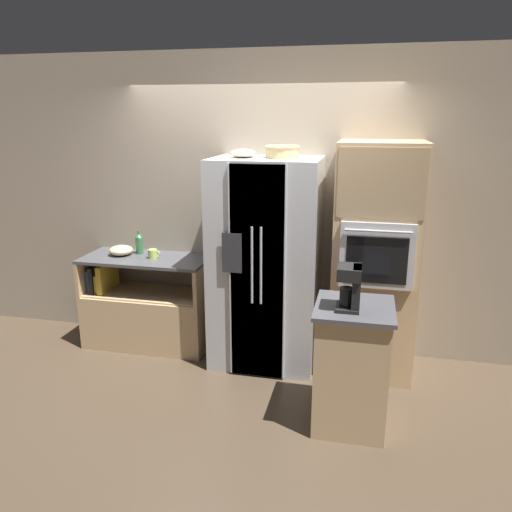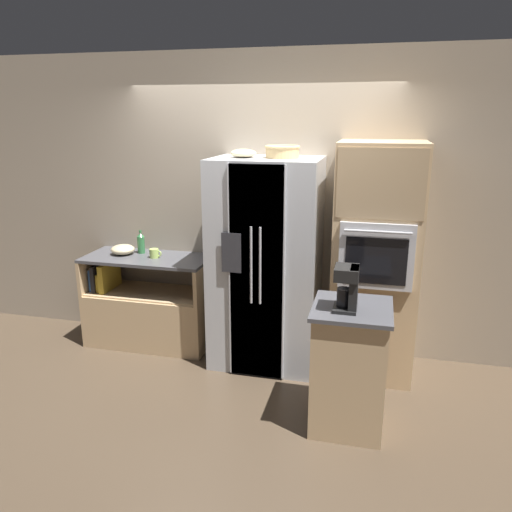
{
  "view_description": "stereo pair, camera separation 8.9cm",
  "coord_description": "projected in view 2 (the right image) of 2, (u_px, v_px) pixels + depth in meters",
  "views": [
    {
      "loc": [
        0.99,
        -4.13,
        2.23
      ],
      "look_at": [
        0.07,
        -0.01,
        1.03
      ],
      "focal_mm": 35.0,
      "sensor_mm": 36.0,
      "label": 1
    },
    {
      "loc": [
        1.08,
        -4.11,
        2.23
      ],
      "look_at": [
        0.07,
        -0.01,
        1.03
      ],
      "focal_mm": 35.0,
      "sensor_mm": 36.0,
      "label": 2
    }
  ],
  "objects": [
    {
      "name": "mug",
      "position": [
        154.0,
        253.0,
        4.8
      ],
      "size": [
        0.12,
        0.09,
        0.09
      ],
      "color": "#B2D166",
      "rests_on": "counter_left"
    },
    {
      "name": "fruit_bowl",
      "position": [
        243.0,
        153.0,
        4.25
      ],
      "size": [
        0.22,
        0.22,
        0.07
      ],
      "color": "beige",
      "rests_on": "refrigerator"
    },
    {
      "name": "mixing_bowl",
      "position": [
        123.0,
        249.0,
        4.92
      ],
      "size": [
        0.23,
        0.23,
        0.1
      ],
      "color": "beige",
      "rests_on": "counter_left"
    },
    {
      "name": "wall_back",
      "position": [
        261.0,
        205.0,
        4.75
      ],
      "size": [
        12.0,
        0.06,
        2.8
      ],
      "color": "tan",
      "rests_on": "ground_plane"
    },
    {
      "name": "wicker_basket",
      "position": [
        282.0,
        151.0,
        4.2
      ],
      "size": [
        0.3,
        0.3,
        0.1
      ],
      "color": "tan",
      "rests_on": "refrigerator"
    },
    {
      "name": "island_counter",
      "position": [
        349.0,
        367.0,
        3.62
      ],
      "size": [
        0.55,
        0.58,
        0.94
      ],
      "color": "tan",
      "rests_on": "ground_plane"
    },
    {
      "name": "ground_plane",
      "position": [
        249.0,
        361.0,
        4.69
      ],
      "size": [
        20.0,
        20.0,
        0.0
      ],
      "primitive_type": "plane",
      "color": "#4C3D2D"
    },
    {
      "name": "wall_oven",
      "position": [
        376.0,
        262.0,
        4.27
      ],
      "size": [
        0.71,
        0.71,
        2.03
      ],
      "color": "tan",
      "rests_on": "ground_plane"
    },
    {
      "name": "bottle_tall",
      "position": [
        141.0,
        243.0,
        4.95
      ],
      "size": [
        0.07,
        0.07,
        0.23
      ],
      "color": "#33723F",
      "rests_on": "counter_left"
    },
    {
      "name": "coffee_maker",
      "position": [
        349.0,
        286.0,
        3.39
      ],
      "size": [
        0.16,
        0.2,
        0.31
      ],
      "color": "black",
      "rests_on": "island_counter"
    },
    {
      "name": "refrigerator",
      "position": [
        266.0,
        264.0,
        4.48
      ],
      "size": [
        0.94,
        0.76,
        1.88
      ],
      "color": "silver",
      "rests_on": "ground_plane"
    },
    {
      "name": "counter_left",
      "position": [
        149.0,
        311.0,
        5.01
      ],
      "size": [
        1.22,
        0.56,
        0.9
      ],
      "color": "tan",
      "rests_on": "ground_plane"
    }
  ]
}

